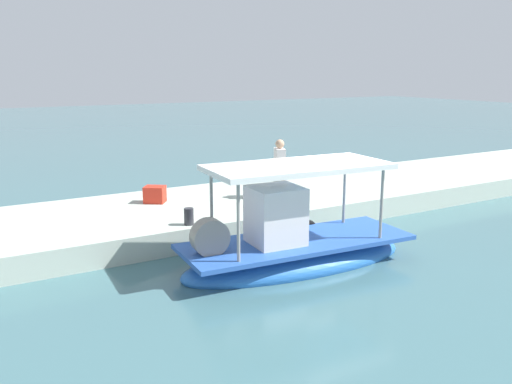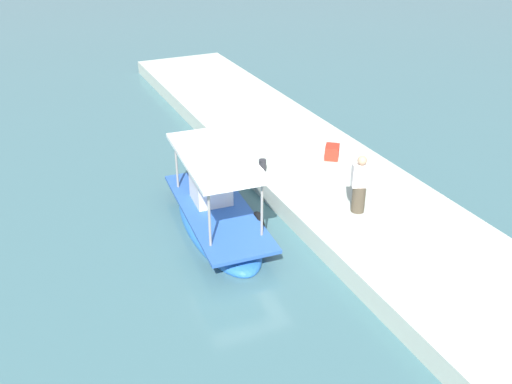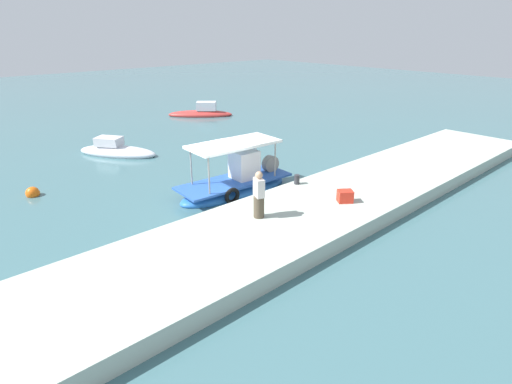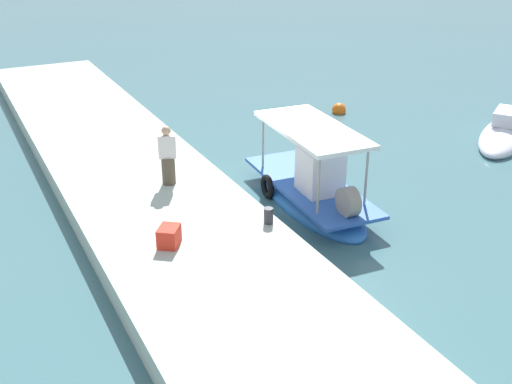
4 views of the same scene
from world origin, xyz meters
name	(u,v)px [view 3 (image 3 of 4)]	position (x,y,z in m)	size (l,w,h in m)	color
ground_plane	(220,200)	(0.00, 0.00, 0.00)	(120.00, 120.00, 0.00)	#40696F
dock_quay	(286,223)	(0.00, -4.03, 0.31)	(36.00, 4.67, 0.62)	#B3C0B1
main_fishing_boat	(237,183)	(1.16, 0.22, 0.42)	(5.70, 2.29, 2.69)	blue
fisherman_near_bollard	(259,197)	(-0.80, -3.42, 1.42)	(0.50, 0.56, 1.75)	brown
mooring_bollard	(297,179)	(2.74, -2.04, 0.84)	(0.24, 0.24, 0.42)	#2D2D33
cargo_crate	(345,196)	(2.67, -4.68, 0.86)	(0.57, 0.46, 0.48)	red
marker_buoy	(33,193)	(-5.94, 6.02, 0.12)	(0.60, 0.60, 0.60)	orange
moored_boat_near	(201,113)	(10.08, 15.71, 0.22)	(5.10, 4.75, 1.45)	#BD3531
moored_boat_mid	(117,151)	(-0.30, 9.63, 0.20)	(4.05, 4.94, 1.28)	white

